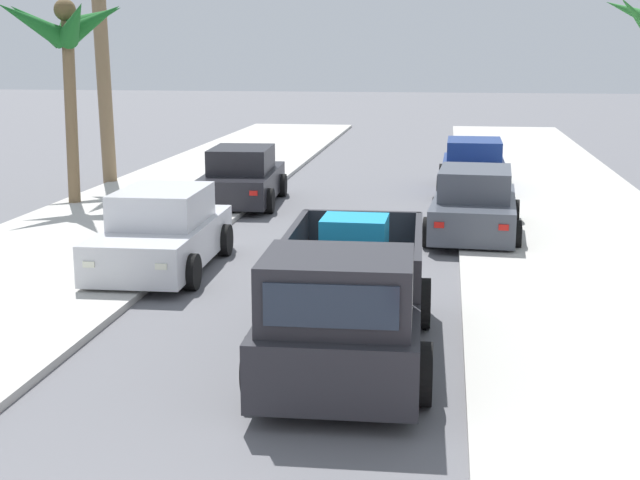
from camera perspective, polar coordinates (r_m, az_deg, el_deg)
The scene contains 10 objects.
sidewalk_left at distance 18.70m, azimuth -15.97°, elevation -0.66°, with size 5.19×60.00×0.12m, color beige.
sidewalk_right at distance 17.34m, azimuth 17.63°, elevation -1.76°, with size 5.19×60.00×0.12m, color beige.
curb_left at distance 18.25m, azimuth -12.54°, elevation -0.82°, with size 0.16×60.00×0.10m, color silver.
curb_right at distance 17.18m, azimuth 13.70°, elevation -1.69°, with size 0.16×60.00×0.10m, color silver.
pickup_truck at distance 11.65m, azimuth 1.80°, elevation -4.17°, with size 2.32×5.26×1.80m.
car_left_near at distance 23.67m, azimuth -5.06°, elevation 4.04°, with size 2.21×4.34×1.54m.
car_left_mid at distance 19.77m, azimuth 9.97°, elevation 2.26°, with size 2.20×4.33×1.54m.
car_left_far at distance 25.96m, azimuth 9.91°, elevation 4.63°, with size 2.07×4.28×1.54m.
car_right_far at distance 16.79m, azimuth -10.18°, elevation 0.47°, with size 2.11×4.30×1.54m.
palm_tree_right_mid at distance 23.89m, azimuth -16.10°, elevation 12.78°, with size 3.10×3.08×5.42m.
Camera 1 is at (2.33, -4.61, 4.11)m, focal length 49.41 mm.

